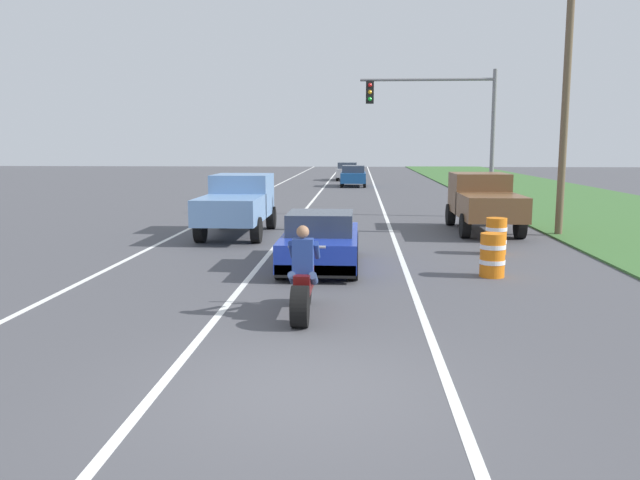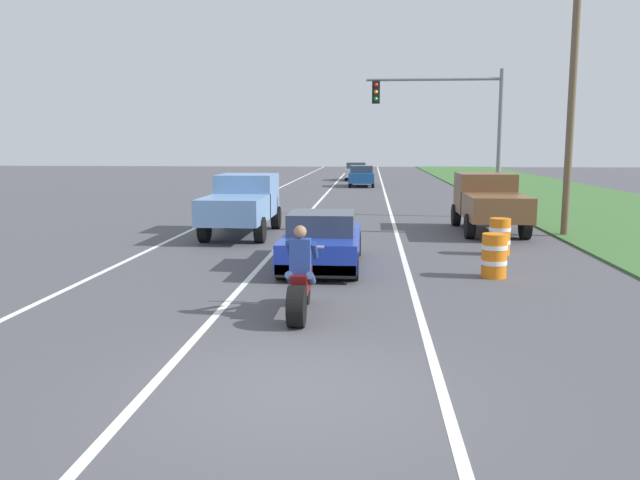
{
  "view_description": "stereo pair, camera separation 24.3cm",
  "coord_description": "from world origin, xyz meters",
  "px_view_note": "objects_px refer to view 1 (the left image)",
  "views": [
    {
      "loc": [
        0.66,
        -7.47,
        2.99
      ],
      "look_at": [
        -0.15,
        5.83,
        1.0
      ],
      "focal_mm": 35.98,
      "sensor_mm": 36.0,
      "label": 1
    },
    {
      "loc": [
        0.9,
        -7.45,
        2.99
      ],
      "look_at": [
        -0.15,
        5.83,
        1.0
      ],
      "focal_mm": 35.98,
      "sensor_mm": 36.0,
      "label": 2
    }
  ],
  "objects_px": {
    "sports_car_blue": "(321,242)",
    "distant_car_far_ahead": "(353,176)",
    "pickup_truck_right_shoulder_brown": "(484,200)",
    "construction_barrel_nearest": "(492,255)",
    "construction_barrel_mid": "(496,236)",
    "pickup_truck_left_lane_light_blue": "(238,202)",
    "traffic_light_mast_near": "(450,118)",
    "distant_car_further_ahead": "(347,171)",
    "motorcycle_with_rider": "(303,284)"
  },
  "relations": [
    {
      "from": "distant_car_far_ahead",
      "to": "motorcycle_with_rider",
      "type": "bearing_deg",
      "value": -90.91
    },
    {
      "from": "construction_barrel_nearest",
      "to": "distant_car_further_ahead",
      "type": "xyz_separation_m",
      "value": [
        -4.02,
        39.68,
        0.27
      ]
    },
    {
      "from": "distant_car_further_ahead",
      "to": "pickup_truck_right_shoulder_brown",
      "type": "bearing_deg",
      "value": -80.64
    },
    {
      "from": "sports_car_blue",
      "to": "distant_car_far_ahead",
      "type": "bearing_deg",
      "value": 89.01
    },
    {
      "from": "construction_barrel_nearest",
      "to": "construction_barrel_mid",
      "type": "xyz_separation_m",
      "value": [
        0.73,
        3.11,
        0.0
      ]
    },
    {
      "from": "sports_car_blue",
      "to": "pickup_truck_left_lane_light_blue",
      "type": "bearing_deg",
      "value": 119.78
    },
    {
      "from": "pickup_truck_left_lane_light_blue",
      "to": "traffic_light_mast_near",
      "type": "distance_m",
      "value": 10.21
    },
    {
      "from": "pickup_truck_right_shoulder_brown",
      "to": "distant_car_further_ahead",
      "type": "distance_m",
      "value": 32.39
    },
    {
      "from": "sports_car_blue",
      "to": "construction_barrel_nearest",
      "type": "xyz_separation_m",
      "value": [
        3.97,
        -0.96,
        -0.13
      ]
    },
    {
      "from": "traffic_light_mast_near",
      "to": "construction_barrel_mid",
      "type": "height_order",
      "value": "traffic_light_mast_near"
    },
    {
      "from": "motorcycle_with_rider",
      "to": "construction_barrel_mid",
      "type": "xyz_separation_m",
      "value": [
        4.73,
        6.84,
        -0.09
      ]
    },
    {
      "from": "construction_barrel_nearest",
      "to": "construction_barrel_mid",
      "type": "bearing_deg",
      "value": 76.8
    },
    {
      "from": "pickup_truck_right_shoulder_brown",
      "to": "construction_barrel_nearest",
      "type": "xyz_separation_m",
      "value": [
        -1.24,
        -7.72,
        -0.6
      ]
    },
    {
      "from": "motorcycle_with_rider",
      "to": "construction_barrel_nearest",
      "type": "xyz_separation_m",
      "value": [
        4.0,
        3.73,
        -0.09
      ]
    },
    {
      "from": "traffic_light_mast_near",
      "to": "construction_barrel_mid",
      "type": "xyz_separation_m",
      "value": [
        0.08,
        -9.23,
        -3.55
      ]
    },
    {
      "from": "sports_car_blue",
      "to": "pickup_truck_left_lane_light_blue",
      "type": "relative_size",
      "value": 0.9
    },
    {
      "from": "pickup_truck_left_lane_light_blue",
      "to": "distant_car_far_ahead",
      "type": "distance_m",
      "value": 25.6
    },
    {
      "from": "motorcycle_with_rider",
      "to": "construction_barrel_mid",
      "type": "distance_m",
      "value": 8.31
    },
    {
      "from": "distant_car_further_ahead",
      "to": "pickup_truck_left_lane_light_blue",
      "type": "bearing_deg",
      "value": -95.16
    },
    {
      "from": "sports_car_blue",
      "to": "distant_car_far_ahead",
      "type": "xyz_separation_m",
      "value": [
        0.53,
        30.69,
        0.14
      ]
    },
    {
      "from": "sports_car_blue",
      "to": "pickup_truck_right_shoulder_brown",
      "type": "relative_size",
      "value": 0.9
    },
    {
      "from": "traffic_light_mast_near",
      "to": "construction_barrel_nearest",
      "type": "relative_size",
      "value": 6.0
    },
    {
      "from": "motorcycle_with_rider",
      "to": "distant_car_further_ahead",
      "type": "height_order",
      "value": "motorcycle_with_rider"
    },
    {
      "from": "construction_barrel_mid",
      "to": "distant_car_further_ahead",
      "type": "bearing_deg",
      "value": 97.4
    },
    {
      "from": "distant_car_far_ahead",
      "to": "pickup_truck_left_lane_light_blue",
      "type": "bearing_deg",
      "value": -98.07
    },
    {
      "from": "pickup_truck_right_shoulder_brown",
      "to": "construction_barrel_mid",
      "type": "xyz_separation_m",
      "value": [
        -0.52,
        -4.61,
        -0.6
      ]
    },
    {
      "from": "pickup_truck_right_shoulder_brown",
      "to": "construction_barrel_mid",
      "type": "distance_m",
      "value": 4.68
    },
    {
      "from": "sports_car_blue",
      "to": "pickup_truck_right_shoulder_brown",
      "type": "xyz_separation_m",
      "value": [
        5.22,
        6.76,
        0.48
      ]
    },
    {
      "from": "traffic_light_mast_near",
      "to": "construction_barrel_mid",
      "type": "bearing_deg",
      "value": -89.51
    },
    {
      "from": "construction_barrel_nearest",
      "to": "distant_car_far_ahead",
      "type": "relative_size",
      "value": 0.25
    },
    {
      "from": "construction_barrel_nearest",
      "to": "construction_barrel_mid",
      "type": "height_order",
      "value": "same"
    },
    {
      "from": "motorcycle_with_rider",
      "to": "pickup_truck_right_shoulder_brown",
      "type": "bearing_deg",
      "value": 65.37
    },
    {
      "from": "pickup_truck_left_lane_light_blue",
      "to": "pickup_truck_right_shoulder_brown",
      "type": "height_order",
      "value": "same"
    },
    {
      "from": "motorcycle_with_rider",
      "to": "construction_barrel_mid",
      "type": "bearing_deg",
      "value": 55.31
    },
    {
      "from": "construction_barrel_mid",
      "to": "distant_car_further_ahead",
      "type": "xyz_separation_m",
      "value": [
        -4.75,
        36.56,
        0.27
      ]
    },
    {
      "from": "distant_car_far_ahead",
      "to": "traffic_light_mast_near",
      "type": "bearing_deg",
      "value": -78.03
    },
    {
      "from": "construction_barrel_mid",
      "to": "pickup_truck_right_shoulder_brown",
      "type": "bearing_deg",
      "value": 83.62
    },
    {
      "from": "sports_car_blue",
      "to": "construction_barrel_nearest",
      "type": "height_order",
      "value": "sports_car_blue"
    },
    {
      "from": "pickup_truck_right_shoulder_brown",
      "to": "construction_barrel_nearest",
      "type": "distance_m",
      "value": 7.84
    },
    {
      "from": "pickup_truck_left_lane_light_blue",
      "to": "construction_barrel_nearest",
      "type": "xyz_separation_m",
      "value": [
        7.04,
        -6.31,
        -0.6
      ]
    },
    {
      "from": "traffic_light_mast_near",
      "to": "distant_car_far_ahead",
      "type": "xyz_separation_m",
      "value": [
        -4.09,
        19.31,
        -3.28
      ]
    },
    {
      "from": "pickup_truck_right_shoulder_brown",
      "to": "construction_barrel_mid",
      "type": "height_order",
      "value": "pickup_truck_right_shoulder_brown"
    },
    {
      "from": "motorcycle_with_rider",
      "to": "pickup_truck_left_lane_light_blue",
      "type": "distance_m",
      "value": 10.5
    },
    {
      "from": "pickup_truck_right_shoulder_brown",
      "to": "distant_car_far_ahead",
      "type": "xyz_separation_m",
      "value": [
        -4.69,
        23.93,
        -0.33
      ]
    },
    {
      "from": "construction_barrel_nearest",
      "to": "distant_car_further_ahead",
      "type": "relative_size",
      "value": 0.25
    },
    {
      "from": "construction_barrel_mid",
      "to": "distant_car_far_ahead",
      "type": "xyz_separation_m",
      "value": [
        -4.17,
        28.54,
        0.27
      ]
    },
    {
      "from": "motorcycle_with_rider",
      "to": "pickup_truck_left_lane_light_blue",
      "type": "height_order",
      "value": "pickup_truck_left_lane_light_blue"
    },
    {
      "from": "motorcycle_with_rider",
      "to": "sports_car_blue",
      "type": "xyz_separation_m",
      "value": [
        0.03,
        4.69,
        0.04
      ]
    },
    {
      "from": "traffic_light_mast_near",
      "to": "distant_car_far_ahead",
      "type": "relative_size",
      "value": 1.5
    },
    {
      "from": "construction_barrel_nearest",
      "to": "traffic_light_mast_near",
      "type": "bearing_deg",
      "value": 86.98
    }
  ]
}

